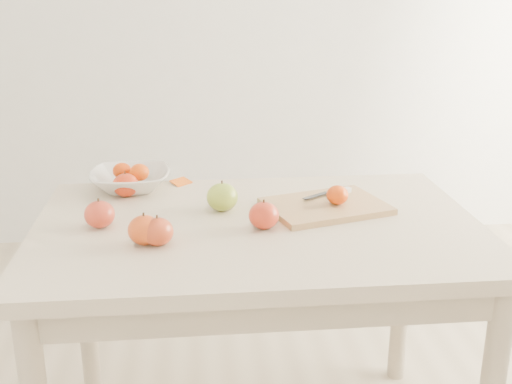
{
  "coord_description": "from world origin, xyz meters",
  "views": [
    {
      "loc": [
        -0.16,
        -1.61,
        1.38
      ],
      "look_at": [
        0.0,
        0.05,
        0.82
      ],
      "focal_mm": 45.0,
      "sensor_mm": 36.0,
      "label": 1
    }
  ],
  "objects": [
    {
      "name": "apple_red_a",
      "position": [
        -0.37,
        0.26,
        0.79
      ],
      "size": [
        0.08,
        0.08,
        0.07
      ],
      "primitive_type": "ellipsoid",
      "color": "#8D0705",
      "rests_on": "table"
    },
    {
      "name": "apple_red_c",
      "position": [
        -0.26,
        -0.13,
        0.79
      ],
      "size": [
        0.08,
        0.08,
        0.07
      ],
      "primitive_type": "ellipsoid",
      "color": "maroon",
      "rests_on": "table"
    },
    {
      "name": "cutting_board",
      "position": [
        0.2,
        0.08,
        0.76
      ],
      "size": [
        0.38,
        0.32,
        0.02
      ],
      "primitive_type": "cube",
      "rotation": [
        0.0,
        0.0,
        0.29
      ],
      "color": "tan",
      "rests_on": "table"
    },
    {
      "name": "apple_green",
      "position": [
        -0.09,
        0.1,
        0.79
      ],
      "size": [
        0.09,
        0.09,
        0.08
      ],
      "primitive_type": "ellipsoid",
      "color": "olive",
      "rests_on": "table"
    },
    {
      "name": "apple_red_e",
      "position": [
        0.01,
        -0.04,
        0.79
      ],
      "size": [
        0.08,
        0.08,
        0.07
      ],
      "primitive_type": "ellipsoid",
      "color": "maroon",
      "rests_on": "table"
    },
    {
      "name": "orange_peel_b",
      "position": [
        -0.1,
        0.26,
        0.75
      ],
      "size": [
        0.05,
        0.04,
        0.01
      ],
      "primitive_type": "cube",
      "rotation": [
        -0.14,
        0.0,
        -0.01
      ],
      "color": "#C7690E",
      "rests_on": "table"
    },
    {
      "name": "fruit_bowl",
      "position": [
        -0.37,
        0.33,
        0.78
      ],
      "size": [
        0.25,
        0.25,
        0.06
      ],
      "primitive_type": "imported",
      "color": "silver",
      "rests_on": "table"
    },
    {
      "name": "bowl_tangerine_near",
      "position": [
        -0.39,
        0.34,
        0.81
      ],
      "size": [
        0.06,
        0.06,
        0.05
      ],
      "primitive_type": "ellipsoid",
      "color": "#DA4407",
      "rests_on": "fruit_bowl"
    },
    {
      "name": "apple_red_b",
      "position": [
        -0.29,
        -0.12,
        0.79
      ],
      "size": [
        0.08,
        0.08,
        0.07
      ],
      "primitive_type": "ellipsoid",
      "color": "#9F1614",
      "rests_on": "table"
    },
    {
      "name": "board_tangerine",
      "position": [
        0.23,
        0.07,
        0.8
      ],
      "size": [
        0.06,
        0.06,
        0.05
      ],
      "primitive_type": "ellipsoid",
      "color": "red",
      "rests_on": "cutting_board"
    },
    {
      "name": "bowl_tangerine_far",
      "position": [
        -0.34,
        0.31,
        0.81
      ],
      "size": [
        0.06,
        0.06,
        0.05
      ],
      "primitive_type": "ellipsoid",
      "color": "#C94C07",
      "rests_on": "fruit_bowl"
    },
    {
      "name": "apple_red_d",
      "position": [
        -0.42,
        0.01,
        0.79
      ],
      "size": [
        0.08,
        0.08,
        0.07
      ],
      "primitive_type": "ellipsoid",
      "color": "maroon",
      "rests_on": "table"
    },
    {
      "name": "table",
      "position": [
        0.0,
        0.0,
        0.65
      ],
      "size": [
        1.2,
        0.8,
        0.75
      ],
      "color": "beige",
      "rests_on": "ground"
    },
    {
      "name": "paring_knife",
      "position": [
        0.25,
        0.16,
        0.78
      ],
      "size": [
        0.16,
        0.09,
        0.01
      ],
      "color": "white",
      "rests_on": "cutting_board"
    },
    {
      "name": "orange_peel_a",
      "position": [
        -0.21,
        0.37,
        0.75
      ],
      "size": [
        0.07,
        0.07,
        0.01
      ],
      "primitive_type": "cube",
      "rotation": [
        0.21,
        0.0,
        0.73
      ],
      "color": "#DE5A0F",
      "rests_on": "table"
    }
  ]
}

